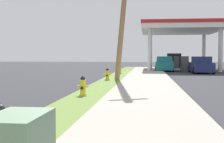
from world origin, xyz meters
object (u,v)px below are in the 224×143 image
Objects in this scene: fire_hydrant_fourth at (120,70)px; truck_black_at_forecourt at (173,61)px; utility_pole_midground at (124,3)px; fire_hydrant_nearest at (0,129)px; car_teal_by_far_pump at (164,64)px; fire_hydrant_third at (107,75)px; car_navy_by_near_pump at (201,65)px; fire_hydrant_second at (83,87)px.

fire_hydrant_fourth is 0.14× the size of truck_black_at_forecourt.
truck_black_at_forecourt is (5.10, 24.27, -4.08)m from utility_pole_midground.
fire_hydrant_fourth is (0.06, 21.48, 0.00)m from fire_hydrant_nearest.
fire_hydrant_third is at bearing -106.66° from car_teal_by_far_pump.
utility_pole_midground is (0.90, 14.82, 4.55)m from fire_hydrant_nearest.
car_navy_by_near_pump is at bearing -84.04° from truck_black_at_forecourt.
utility_pole_midground is 2.10× the size of car_teal_by_far_pump.
car_teal_by_far_pump is at bearing 73.34° from fire_hydrant_third.
fire_hydrant_nearest is at bearing -89.59° from fire_hydrant_third.
fire_hydrant_second is 22.29m from car_teal_by_far_pump.
fire_hydrant_nearest is 1.00× the size of fire_hydrant_third.
truck_black_at_forecourt is at bearing 80.10° from car_teal_by_far_pump.
fire_hydrant_third is at bearing -91.29° from fire_hydrant_fourth.
utility_pole_midground is at bearing -82.76° from fire_hydrant_fourth.
car_navy_by_near_pump reaches higher than fire_hydrant_third.
truck_black_at_forecourt is at bearing 78.14° from utility_pole_midground.
car_navy_by_near_pump is (7.39, 3.74, 0.28)m from fire_hydrant_fourth.
truck_black_at_forecourt is (6.07, 32.23, 0.47)m from fire_hydrant_second.
fire_hydrant_second is 1.00× the size of fire_hydrant_fourth.
fire_hydrant_second and fire_hydrant_third have the same top height.
utility_pole_midground is (0.97, 7.97, 4.55)m from fire_hydrant_second.
utility_pole_midground reaches higher than fire_hydrant_nearest.
fire_hydrant_nearest is 0.16× the size of car_teal_by_far_pump.
fire_hydrant_fourth is at bearing -108.66° from truck_black_at_forecourt.
utility_pole_midground is 13.02m from car_navy_by_near_pump.
fire_hydrant_nearest is 39.54m from truck_black_at_forecourt.
truck_black_at_forecourt reaches higher than car_teal_by_far_pump.
car_navy_by_near_pump reaches higher than fire_hydrant_second.
fire_hydrant_second is (-0.07, 6.85, 0.00)m from fire_hydrant_nearest.
utility_pole_midground reaches higher than car_teal_by_far_pump.
fire_hydrant_nearest and fire_hydrant_third have the same top height.
car_teal_by_far_pump is at bearing 60.28° from fire_hydrant_fourth.
fire_hydrant_nearest is at bearing -89.43° from fire_hydrant_second.
car_teal_by_far_pump reaches higher than fire_hydrant_second.
car_navy_by_near_pump is 0.99× the size of car_teal_by_far_pump.
fire_hydrant_nearest is at bearing -106.44° from car_navy_by_near_pump.
fire_hydrant_nearest and fire_hydrant_fourth have the same top height.
fire_hydrant_second and fire_hydrant_fourth have the same top height.
fire_hydrant_fourth is (0.16, 7.11, 0.00)m from fire_hydrant_third.
fire_hydrant_third is 14.98m from car_teal_by_far_pump.
utility_pole_midground is at bearing 86.51° from fire_hydrant_nearest.
fire_hydrant_nearest is 29.03m from car_teal_by_far_pump.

